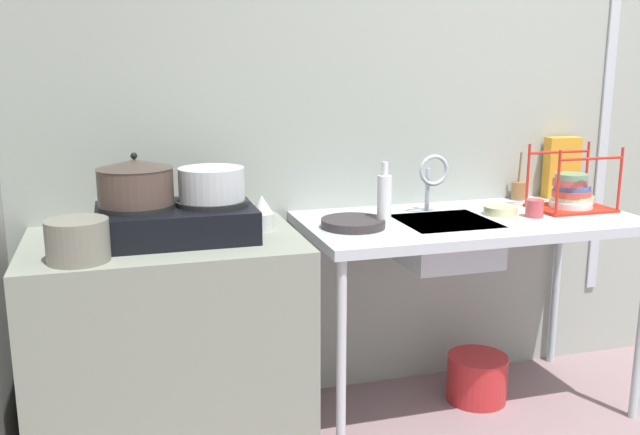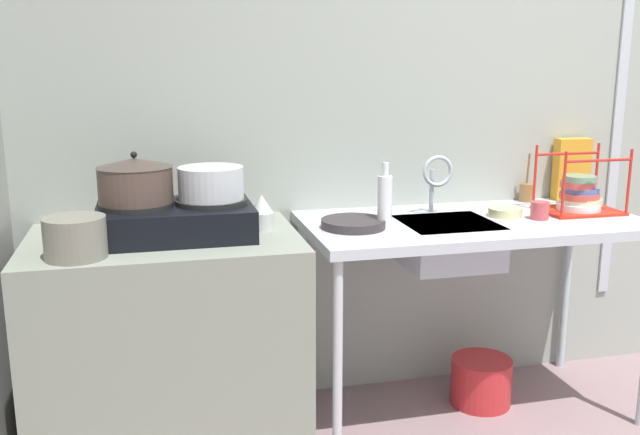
# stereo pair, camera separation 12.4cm
# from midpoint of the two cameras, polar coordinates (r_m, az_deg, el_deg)

# --- Properties ---
(wall_back) EXTENTS (5.42, 0.10, 2.44)m
(wall_back) POSITION_cam_midpoint_polar(r_m,az_deg,el_deg) (3.47, 18.08, 7.49)
(wall_back) COLOR #A2A9A1
(wall_back) RESTS_ON ground
(wall_metal_strip) EXTENTS (0.05, 0.01, 1.95)m
(wall_metal_strip) POSITION_cam_midpoint_polar(r_m,az_deg,el_deg) (3.65, 24.25, 9.16)
(wall_metal_strip) COLOR silver
(counter_concrete) EXTENTS (1.00, 0.67, 0.86)m
(counter_concrete) POSITION_cam_midpoint_polar(r_m,az_deg,el_deg) (2.77, -10.95, -10.22)
(counter_concrete) COLOR gray
(counter_concrete) RESTS_ON ground
(counter_sink) EXTENTS (1.40, 0.67, 0.86)m
(counter_sink) POSITION_cam_midpoint_polar(r_m,az_deg,el_deg) (2.97, 13.54, -1.33)
(counter_sink) COLOR silver
(counter_sink) RESTS_ON ground
(stove) EXTENTS (0.56, 0.39, 0.14)m
(stove) POSITION_cam_midpoint_polar(r_m,az_deg,el_deg) (2.62, -10.39, -0.16)
(stove) COLOR black
(stove) RESTS_ON counter_concrete
(pot_on_left_burner) EXTENTS (0.27, 0.27, 0.19)m
(pot_on_left_burner) POSITION_cam_midpoint_polar(r_m,az_deg,el_deg) (2.59, -13.52, 2.98)
(pot_on_left_burner) COLOR #4F3E36
(pot_on_left_burner) RESTS_ON stove
(pot_on_right_burner) EXTENTS (0.24, 0.24, 0.12)m
(pot_on_right_burner) POSITION_cam_midpoint_polar(r_m,az_deg,el_deg) (2.61, -7.54, 2.81)
(pot_on_right_burner) COLOR silver
(pot_on_right_burner) RESTS_ON stove
(pot_beside_stove) EXTENTS (0.20, 0.20, 0.14)m
(pot_beside_stove) POSITION_cam_midpoint_polar(r_m,az_deg,el_deg) (2.41, -17.97, -1.58)
(pot_beside_stove) COLOR gray
(pot_beside_stove) RESTS_ON counter_concrete
(percolator) EXTENTS (0.09, 0.09, 0.14)m
(percolator) POSITION_cam_midpoint_polar(r_m,az_deg,el_deg) (2.69, -3.46, 0.39)
(percolator) COLOR silver
(percolator) RESTS_ON counter_concrete
(sink_basin) EXTENTS (0.37, 0.36, 0.17)m
(sink_basin) POSITION_cam_midpoint_polar(r_m,az_deg,el_deg) (2.90, 11.54, -2.06)
(sink_basin) COLOR silver
(sink_basin) RESTS_ON counter_sink
(faucet) EXTENTS (0.14, 0.08, 0.25)m
(faucet) POSITION_cam_midpoint_polar(r_m,az_deg,el_deg) (3.00, 10.68, 3.44)
(faucet) COLOR silver
(faucet) RESTS_ON counter_sink
(frying_pan) EXTENTS (0.25, 0.25, 0.03)m
(frying_pan) POSITION_cam_midpoint_polar(r_m,az_deg,el_deg) (2.73, 4.04, -0.50)
(frying_pan) COLOR #322B2E
(frying_pan) RESTS_ON counter_sink
(dish_rack) EXTENTS (0.33, 0.24, 0.28)m
(dish_rack) POSITION_cam_midpoint_polar(r_m,az_deg,el_deg) (3.22, 21.45, 1.62)
(dish_rack) COLOR red
(dish_rack) RESTS_ON counter_sink
(cup_by_rack) EXTENTS (0.07, 0.07, 0.07)m
(cup_by_rack) POSITION_cam_midpoint_polar(r_m,az_deg,el_deg) (3.03, 18.62, 0.54)
(cup_by_rack) COLOR #C2454C
(cup_by_rack) RESTS_ON counter_sink
(small_bowl_on_drainboard) EXTENTS (0.14, 0.14, 0.04)m
(small_bowl_on_drainboard) POSITION_cam_midpoint_polar(r_m,az_deg,el_deg) (3.04, 16.01, 0.42)
(small_bowl_on_drainboard) COLOR beige
(small_bowl_on_drainboard) RESTS_ON counter_sink
(bottle_by_sink) EXTENTS (0.06, 0.06, 0.26)m
(bottle_by_sink) POSITION_cam_midpoint_polar(r_m,az_deg,el_deg) (2.73, 6.61, 1.40)
(bottle_by_sink) COLOR white
(bottle_by_sink) RESTS_ON counter_sink
(cereal_box) EXTENTS (0.17, 0.08, 0.29)m
(cereal_box) POSITION_cam_midpoint_polar(r_m,az_deg,el_deg) (3.49, 20.81, 3.71)
(cereal_box) COLOR gold
(cereal_box) RESTS_ON counter_sink
(utensil_jar) EXTENTS (0.06, 0.06, 0.23)m
(utensil_jar) POSITION_cam_midpoint_polar(r_m,az_deg,el_deg) (3.39, 17.52, 2.03)
(utensil_jar) COLOR olive
(utensil_jar) RESTS_ON counter_sink
(bucket_on_floor) EXTENTS (0.27, 0.27, 0.21)m
(bucket_on_floor) POSITION_cam_midpoint_polar(r_m,az_deg,el_deg) (3.28, 14.09, -12.83)
(bucket_on_floor) COLOR red
(bucket_on_floor) RESTS_ON ground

